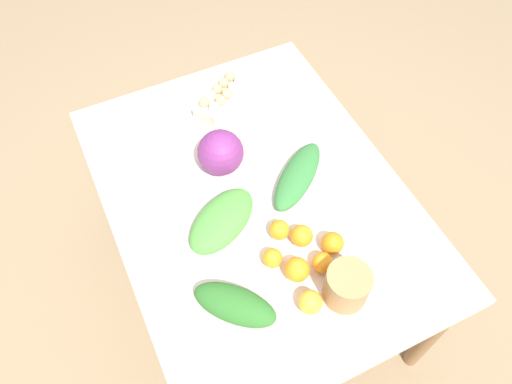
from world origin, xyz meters
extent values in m
plane|color=#937A5B|center=(0.00, 0.00, 0.00)|extent=(8.00, 8.00, 0.00)
cube|color=silver|center=(0.00, 0.00, 0.73)|extent=(1.38, 1.02, 0.03)
cylinder|color=olive|center=(-0.63, -0.45, 0.36)|extent=(0.06, 0.06, 0.71)
cylinder|color=olive|center=(0.63, -0.45, 0.36)|extent=(0.06, 0.06, 0.71)
cylinder|color=olive|center=(0.63, 0.45, 0.36)|extent=(0.06, 0.06, 0.71)
sphere|color=#7A2D75|center=(0.17, 0.06, 0.82)|extent=(0.17, 0.17, 0.17)
cube|color=beige|center=(0.46, -0.07, 0.77)|extent=(0.22, 0.27, 0.06)
sphere|color=white|center=(0.40, -0.01, 0.81)|extent=(0.04, 0.04, 0.04)
sphere|color=tan|center=(0.42, -0.05, 0.81)|extent=(0.04, 0.04, 0.04)
sphere|color=tan|center=(0.44, -0.08, 0.81)|extent=(0.04, 0.04, 0.04)
sphere|color=white|center=(0.47, -0.12, 0.81)|extent=(0.04, 0.04, 0.04)
sphere|color=white|center=(0.49, -0.16, 0.81)|extent=(0.04, 0.04, 0.04)
sphere|color=tan|center=(0.44, 0.01, 0.81)|extent=(0.04, 0.04, 0.04)
sphere|color=white|center=(0.46, -0.02, 0.81)|extent=(0.04, 0.04, 0.04)
sphere|color=tan|center=(0.48, -0.06, 0.81)|extent=(0.04, 0.04, 0.04)
sphere|color=tan|center=(0.51, -0.10, 0.81)|extent=(0.04, 0.04, 0.04)
sphere|color=tan|center=(0.53, -0.13, 0.81)|extent=(0.04, 0.04, 0.04)
cylinder|color=#A87F51|center=(-0.46, -0.09, 0.81)|extent=(0.14, 0.14, 0.13)
ellipsoid|color=#2D6B28|center=(-0.36, 0.24, 0.78)|extent=(0.28, 0.27, 0.08)
ellipsoid|color=#337538|center=(-0.01, -0.16, 0.77)|extent=(0.30, 0.33, 0.06)
ellipsoid|color=#4C933D|center=(-0.07, 0.16, 0.78)|extent=(0.29, 0.34, 0.07)
sphere|color=orange|center=(-0.24, -0.06, 0.78)|extent=(0.08, 0.08, 0.08)
sphere|color=orange|center=(-0.34, 0.02, 0.78)|extent=(0.08, 0.08, 0.08)
sphere|color=orange|center=(-0.30, -0.13, 0.78)|extent=(0.08, 0.08, 0.08)
sphere|color=orange|center=(-0.27, 0.07, 0.77)|extent=(0.07, 0.07, 0.07)
sphere|color=orange|center=(-0.35, -0.07, 0.77)|extent=(0.07, 0.07, 0.07)
sphere|color=#F9A833|center=(-0.45, 0.03, 0.78)|extent=(0.08, 0.08, 0.08)
sphere|color=orange|center=(-0.18, 0.00, 0.78)|extent=(0.07, 0.07, 0.07)
camera|label=1|loc=(-0.90, 0.43, 2.23)|focal=35.00mm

